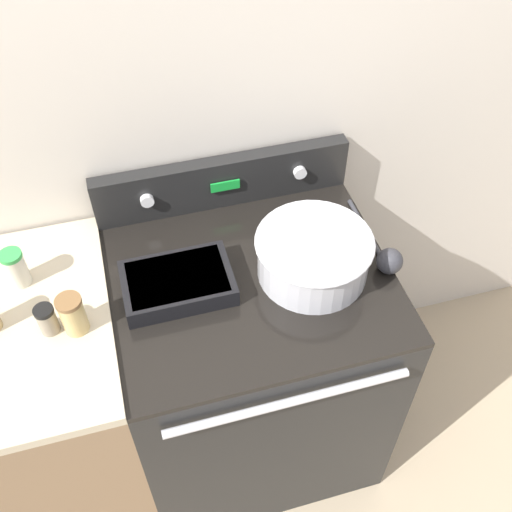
{
  "coord_description": "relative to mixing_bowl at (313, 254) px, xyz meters",
  "views": [
    {
      "loc": [
        -0.28,
        -0.71,
        2.21
      ],
      "look_at": [
        0.02,
        0.36,
        0.98
      ],
      "focal_mm": 42.0,
      "sensor_mm": 36.0,
      "label": 1
    }
  ],
  "objects": [
    {
      "name": "mixing_bowl",
      "position": [
        0.0,
        0.0,
        0.0
      ],
      "size": [
        0.33,
        0.33,
        0.13
      ],
      "color": "silver",
      "rests_on": "stove_range"
    },
    {
      "name": "side_counter",
      "position": [
        -0.81,
        0.03,
        -0.53
      ],
      "size": [
        0.49,
        0.69,
        0.93
      ],
      "color": "#896B4C",
      "rests_on": "ground_plane"
    },
    {
      "name": "spice_jar_black_cap",
      "position": [
        -0.72,
        -0.01,
        -0.02
      ],
      "size": [
        0.05,
        0.05,
        0.09
      ],
      "color": "gray",
      "rests_on": "side_counter"
    },
    {
      "name": "ladle",
      "position": [
        0.21,
        -0.04,
        -0.04
      ],
      "size": [
        0.08,
        0.33,
        0.08
      ],
      "color": "#333338",
      "rests_on": "stove_range"
    },
    {
      "name": "spice_jar_green_cap",
      "position": [
        -0.79,
        0.17,
        -0.0
      ],
      "size": [
        0.06,
        0.06,
        0.11
      ],
      "color": "beige",
      "rests_on": "side_counter"
    },
    {
      "name": "stove_range",
      "position": [
        -0.17,
        0.03,
        -0.53
      ],
      "size": [
        0.79,
        0.72,
        0.92
      ],
      "color": "black",
      "rests_on": "ground_plane"
    },
    {
      "name": "casserole_dish",
      "position": [
        -0.38,
        0.04,
        -0.04
      ],
      "size": [
        0.3,
        0.2,
        0.06
      ],
      "color": "black",
      "rests_on": "stove_range"
    },
    {
      "name": "kitchen_wall",
      "position": [
        -0.17,
        0.41,
        0.26
      ],
      "size": [
        8.0,
        0.05,
        2.5
      ],
      "color": "beige",
      "rests_on": "ground_plane"
    },
    {
      "name": "control_panel",
      "position": [
        -0.17,
        0.35,
        0.01
      ],
      "size": [
        0.79,
        0.07,
        0.17
      ],
      "color": "black",
      "rests_on": "stove_range"
    },
    {
      "name": "spice_jar_brown_cap",
      "position": [
        -0.65,
        -0.03,
        -0.0
      ],
      "size": [
        0.07,
        0.07,
        0.12
      ],
      "color": "tan",
      "rests_on": "side_counter"
    }
  ]
}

